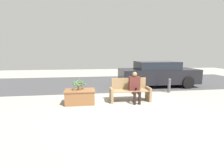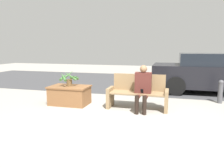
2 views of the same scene
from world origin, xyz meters
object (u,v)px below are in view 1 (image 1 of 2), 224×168
at_px(person_seated, 135,86).
at_px(bollard_post, 169,85).
at_px(bench, 130,91).
at_px(potted_plant, 79,84).
at_px(planter_box, 80,96).
at_px(parked_car, 158,74).

bearing_deg(person_seated, bollard_post, 33.21).
distance_m(bench, potted_plant, 2.03).
bearing_deg(planter_box, potted_plant, 120.24).
height_order(person_seated, planter_box, person_seated).
relative_size(person_seated, bollard_post, 1.70).
distance_m(person_seated, planter_box, 2.18).
bearing_deg(potted_plant, parked_car, 34.05).
bearing_deg(bench, parked_car, 50.31).
relative_size(potted_plant, parked_car, 0.13).
height_order(parked_car, bollard_post, parked_car).
height_order(planter_box, bollard_post, bollard_post).
bearing_deg(parked_car, planter_box, -145.90).
height_order(person_seated, bollard_post, person_seated).
relative_size(bench, parked_car, 0.37).
bearing_deg(bench, potted_plant, -177.39).
height_order(bench, potted_plant, potted_plant).
height_order(bench, planter_box, bench).
distance_m(potted_plant, parked_car, 5.27).
distance_m(planter_box, bollard_post, 4.48).
bearing_deg(bollard_post, potted_plant, -163.10).
height_order(potted_plant, parked_car, parked_car).
distance_m(bench, bollard_post, 2.60).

